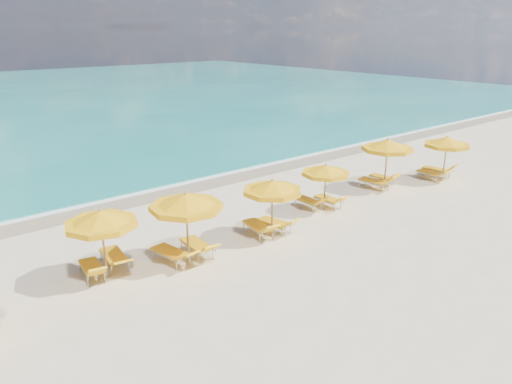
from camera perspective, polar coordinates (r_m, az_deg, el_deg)
ground_plane at (r=20.68m, az=2.66°, el=-4.17°), size 120.00×120.00×0.00m
wet_sand_band at (r=26.28m, az=-8.25°, el=0.63°), size 120.00×2.60×0.01m
foam_line at (r=26.94m, az=-9.15°, el=1.03°), size 120.00×1.20×0.03m
whitecap_near at (r=32.80m, az=-26.31°, el=2.46°), size 14.00×0.36×0.05m
whitecap_far at (r=44.15m, az=-10.84°, el=7.71°), size 18.00×0.30×0.05m
umbrella_2 at (r=16.73m, az=-17.30°, el=-3.03°), size 2.53×2.53×2.41m
umbrella_3 at (r=17.20m, az=-8.00°, el=-1.19°), size 3.12×3.12×2.60m
umbrella_4 at (r=19.24m, az=1.87°, el=0.55°), size 3.03×3.03×2.39m
umbrella_5 at (r=22.34m, az=7.98°, el=2.45°), size 2.50×2.50×2.18m
umbrella_6 at (r=26.08m, az=14.80°, el=5.14°), size 3.03×3.03×2.61m
umbrella_7 at (r=28.51m, az=20.99°, el=5.34°), size 2.71×2.71×2.45m
lounger_2_left at (r=17.56m, az=-18.20°, el=-8.62°), size 0.89×1.85×0.81m
lounger_2_right at (r=18.06m, az=-15.84°, el=-7.55°), size 0.96×2.13×0.78m
lounger_3_left at (r=17.92m, az=-9.60°, el=-7.29°), size 0.94×2.09×0.79m
lounger_3_right at (r=18.36m, az=-6.69°, el=-6.50°), size 0.81×2.02×0.84m
lounger_4_left at (r=19.88m, az=0.31°, el=-4.36°), size 0.98×2.04×0.86m
lounger_4_right at (r=20.30m, az=2.21°, el=-3.91°), size 0.88×1.91×0.82m
lounger_5_left at (r=22.96m, az=6.04°, el=-1.33°), size 0.63×1.78×0.80m
lounger_5_right at (r=23.29m, az=8.30°, el=-1.14°), size 0.67×1.77×0.78m
lounger_6_left at (r=26.26m, az=13.45°, el=0.87°), size 0.94×2.04×0.93m
lounger_6_right at (r=27.30m, az=14.24°, el=1.39°), size 0.62×1.69×0.80m
lounger_7_left at (r=28.74m, az=19.31°, el=1.78°), size 0.76×1.91×0.76m
lounger_7_right at (r=29.52m, az=19.98°, el=2.16°), size 0.83×1.90×0.91m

